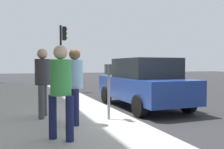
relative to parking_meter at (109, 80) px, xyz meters
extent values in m
plane|color=#2B2B2D|center=(0.36, -0.66, -1.17)|extent=(80.00, 80.00, 0.00)
cube|color=#A8A59E|center=(0.36, 2.34, -1.09)|extent=(28.00, 6.00, 0.15)
cylinder|color=gray|center=(0.00, 0.00, -0.44)|extent=(0.07, 0.07, 1.15)
cube|color=#383D42|center=(-0.10, 0.00, 0.26)|extent=(0.16, 0.11, 0.26)
cube|color=#383D42|center=(0.10, 0.00, 0.26)|extent=(0.16, 0.11, 0.26)
cube|color=#268C33|center=(-0.10, -0.06, 0.28)|extent=(0.10, 0.01, 0.10)
cube|color=#268C33|center=(0.10, -0.06, 0.28)|extent=(0.10, 0.01, 0.10)
cylinder|color=#191E4C|center=(0.02, 0.89, -0.59)|extent=(0.15, 0.15, 0.84)
cylinder|color=#191E4C|center=(-0.37, 0.93, -0.59)|extent=(0.15, 0.15, 0.84)
cylinder|color=#8CB7E0|center=(-0.18, 0.91, 0.16)|extent=(0.39, 0.39, 0.67)
sphere|color=brown|center=(-0.18, 0.91, 0.62)|extent=(0.26, 0.26, 0.26)
cylinder|color=#191E4C|center=(-1.19, 1.55, -0.60)|extent=(0.15, 0.15, 0.83)
cylinder|color=#191E4C|center=(-1.46, 1.28, -0.60)|extent=(0.15, 0.15, 0.83)
cylinder|color=green|center=(-1.33, 1.42, 0.15)|extent=(0.38, 0.38, 0.66)
sphere|color=beige|center=(-1.33, 1.42, 0.61)|extent=(0.26, 0.26, 0.26)
cylinder|color=#47474C|center=(1.01, 1.51, -0.58)|extent=(0.15, 0.15, 0.86)
cylinder|color=#47474C|center=(0.63, 1.62, -0.58)|extent=(0.15, 0.15, 0.86)
cylinder|color=#333338|center=(0.82, 1.56, 0.19)|extent=(0.40, 0.40, 0.68)
sphere|color=tan|center=(0.82, 1.56, 0.67)|extent=(0.27, 0.27, 0.27)
cube|color=navy|center=(2.00, -2.01, -0.46)|extent=(4.42, 1.89, 0.76)
cube|color=black|center=(1.80, -2.01, 0.26)|extent=(2.22, 1.72, 0.68)
cylinder|color=black|center=(3.42, -1.12, -0.84)|extent=(0.66, 0.23, 0.66)
cylinder|color=black|center=(3.44, -2.87, -0.84)|extent=(0.66, 0.23, 0.66)
cylinder|color=black|center=(0.56, -1.15, -0.84)|extent=(0.66, 0.23, 0.66)
cylinder|color=black|center=(0.58, -2.90, -0.84)|extent=(0.66, 0.23, 0.66)
cylinder|color=black|center=(8.05, -0.04, 0.78)|extent=(0.12, 0.12, 3.60)
cube|color=black|center=(8.05, -0.24, 2.13)|extent=(0.24, 0.20, 0.76)
sphere|color=red|center=(8.05, -0.35, 2.37)|extent=(0.14, 0.14, 0.14)
sphere|color=orange|center=(8.05, -0.35, 2.13)|extent=(0.14, 0.14, 0.14)
sphere|color=green|center=(8.05, -0.35, 1.89)|extent=(0.14, 0.14, 0.14)
camera|label=1|loc=(-5.87, 2.11, 0.38)|focal=39.41mm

